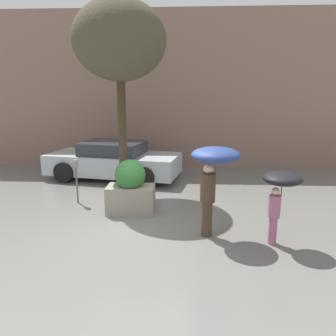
% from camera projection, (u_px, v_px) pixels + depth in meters
% --- Properties ---
extents(ground_plane, '(40.00, 40.00, 0.00)m').
position_uv_depth(ground_plane, '(136.00, 231.00, 7.14)').
color(ground_plane, slate).
extents(building_facade, '(18.00, 0.30, 6.00)m').
position_uv_depth(building_facade, '(159.00, 91.00, 12.78)').
color(building_facade, '#8C6B5B').
rests_on(building_facade, ground).
extents(planter_box, '(1.17, 0.76, 1.35)m').
position_uv_depth(planter_box, '(131.00, 188.00, 8.11)').
color(planter_box, gray).
rests_on(planter_box, ground).
extents(person_adult, '(0.98, 0.98, 1.89)m').
position_uv_depth(person_adult, '(214.00, 166.00, 6.57)').
color(person_adult, '#473323').
rests_on(person_adult, ground).
extents(person_child, '(0.75, 0.75, 1.47)m').
position_uv_depth(person_child, '(280.00, 187.00, 6.27)').
color(person_child, '#B76684').
rests_on(person_child, ground).
extents(parked_car_near, '(4.78, 2.66, 1.29)m').
position_uv_depth(parked_car_near, '(114.00, 161.00, 11.41)').
color(parked_car_near, '#B7BCC1').
rests_on(parked_car_near, ground).
extents(street_tree, '(2.57, 2.57, 5.42)m').
position_uv_depth(street_tree, '(120.00, 42.00, 8.89)').
color(street_tree, '#423323').
rests_on(street_tree, ground).
extents(parking_meter, '(0.14, 0.14, 1.20)m').
position_uv_depth(parking_meter, '(76.00, 172.00, 8.77)').
color(parking_meter, '#595B60').
rests_on(parking_meter, ground).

